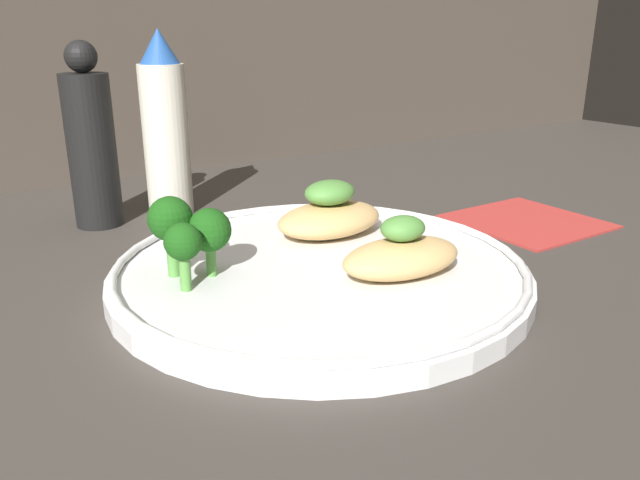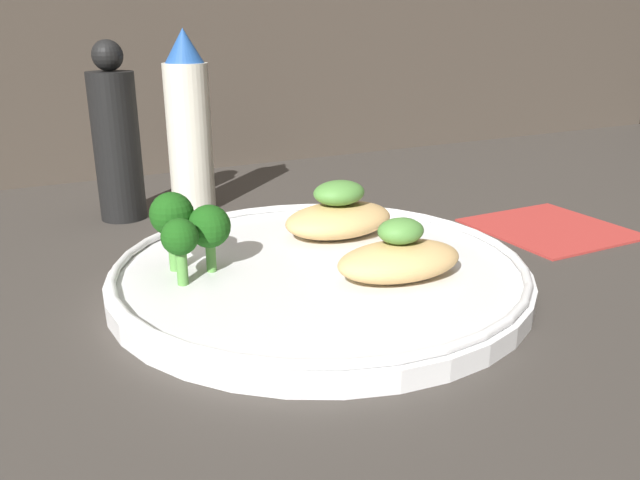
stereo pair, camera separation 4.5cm
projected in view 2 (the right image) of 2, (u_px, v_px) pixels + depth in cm
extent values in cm
cube|color=#3D3833|center=(320.00, 290.00, 46.00)|extent=(180.00, 180.00, 1.00)
cylinder|color=white|center=(320.00, 275.00, 45.61)|extent=(30.20, 30.20, 1.40)
torus|color=white|center=(320.00, 262.00, 45.28)|extent=(29.60, 29.60, 0.60)
ellipsoid|color=tan|center=(399.00, 261.00, 42.76)|extent=(9.49, 5.93, 2.59)
ellipsoid|color=#518E3D|center=(401.00, 231.00, 42.06)|extent=(3.52, 2.93, 1.73)
ellipsoid|color=tan|center=(339.00, 220.00, 51.63)|extent=(9.75, 6.70, 2.65)
ellipsoid|color=#518E3D|center=(339.00, 193.00, 50.87)|extent=(4.58, 3.74, 1.97)
cylinder|color=#569942|center=(211.00, 256.00, 44.06)|extent=(0.71, 0.71, 2.30)
sphere|color=#195114|center=(209.00, 226.00, 43.34)|extent=(3.03, 3.03, 3.03)
cylinder|color=#569942|center=(175.00, 249.00, 44.20)|extent=(0.88, 0.88, 3.08)
sphere|color=#195114|center=(172.00, 214.00, 43.34)|extent=(3.09, 3.09, 3.09)
cylinder|color=#569942|center=(182.00, 267.00, 41.77)|extent=(0.75, 0.75, 2.52)
sphere|color=#195114|center=(180.00, 237.00, 41.07)|extent=(2.49, 2.49, 2.49)
cylinder|color=silver|center=(190.00, 138.00, 62.14)|extent=(4.40, 4.40, 14.55)
cone|color=#23519E|center=(184.00, 45.00, 59.24)|extent=(3.74, 3.74, 3.20)
cylinder|color=black|center=(117.00, 147.00, 59.17)|extent=(4.34, 4.34, 13.98)
sphere|color=black|center=(107.00, 55.00, 56.42)|extent=(2.82, 2.82, 2.82)
cube|color=#B2332D|center=(550.00, 227.00, 57.87)|extent=(12.30, 12.30, 0.40)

